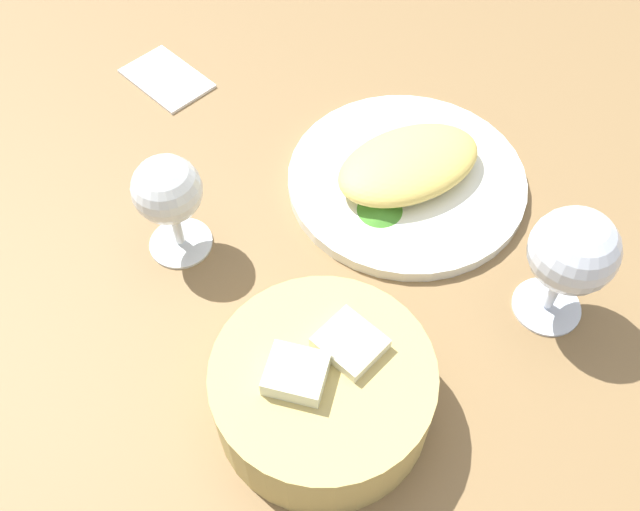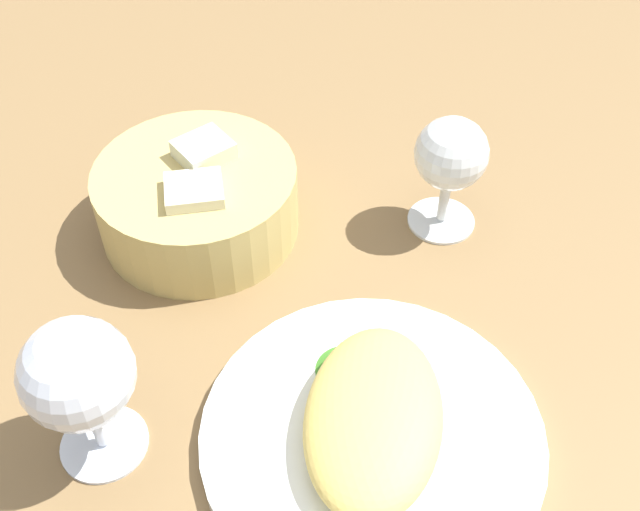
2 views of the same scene
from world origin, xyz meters
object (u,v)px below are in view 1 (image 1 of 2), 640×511
object	(u,v)px
plate	(406,180)
wine_glass_near	(168,194)
wine_glass_far	(572,254)
bread_basket	(323,388)
folded_napkin	(166,77)

from	to	relation	value
plate	wine_glass_near	world-z (taller)	wine_glass_near
plate	wine_glass_far	bearing A→B (deg)	99.85
plate	bread_basket	xyz separation A→B (cm)	(20.62, 18.76, 3.00)
plate	wine_glass_far	xyz separation A→B (cm)	(-3.47, 20.00, 8.14)
bread_basket	folded_napkin	bearing A→B (deg)	-94.32
wine_glass_near	wine_glass_far	distance (cm)	37.32
bread_basket	wine_glass_far	world-z (taller)	wine_glass_far
plate	folded_napkin	xyz separation A→B (cm)	(17.01, -28.95, -0.30)
bread_basket	plate	bearing A→B (deg)	-137.70
plate	bread_basket	size ratio (longest dim) A/B	1.39
plate	wine_glass_far	distance (cm)	21.87
wine_glass_near	folded_napkin	world-z (taller)	wine_glass_near
plate	folded_napkin	world-z (taller)	plate
plate	wine_glass_far	size ratio (longest dim) A/B	1.96
wine_glass_near	folded_napkin	bearing A→B (deg)	-107.78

